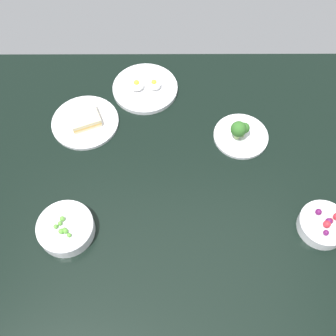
% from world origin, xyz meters
% --- Properties ---
extents(dining_table, '(1.46, 1.04, 0.04)m').
position_xyz_m(dining_table, '(0.00, 0.00, 0.02)').
color(dining_table, black).
rests_on(dining_table, ground).
extents(bowl_peas, '(0.16, 0.16, 0.06)m').
position_xyz_m(bowl_peas, '(0.29, 0.20, 0.06)').
color(bowl_peas, silver).
rests_on(bowl_peas, dining_table).
extents(bowl_berries, '(0.14, 0.14, 0.06)m').
position_xyz_m(bowl_berries, '(-0.44, 0.19, 0.06)').
color(bowl_berries, silver).
rests_on(bowl_berries, dining_table).
extents(plate_broccoli, '(0.18, 0.18, 0.08)m').
position_xyz_m(plate_broccoli, '(-0.24, -0.13, 0.06)').
color(plate_broccoli, silver).
rests_on(plate_broccoli, dining_table).
extents(plate_sandwich, '(0.22, 0.22, 0.04)m').
position_xyz_m(plate_sandwich, '(0.28, -0.19, 0.05)').
color(plate_sandwich, silver).
rests_on(plate_sandwich, dining_table).
extents(plate_eggs, '(0.23, 0.23, 0.05)m').
position_xyz_m(plate_eggs, '(0.08, -0.34, 0.05)').
color(plate_eggs, silver).
rests_on(plate_eggs, dining_table).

